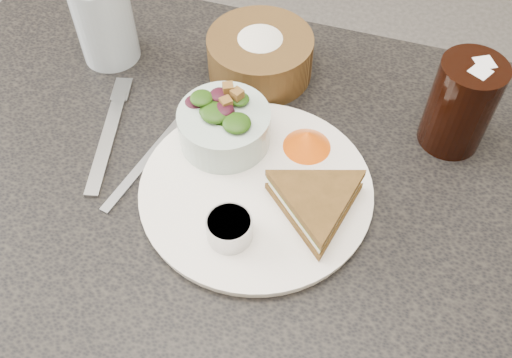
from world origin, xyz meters
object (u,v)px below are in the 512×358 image
Objects in this scene: sandwich at (316,203)px; dressing_ramekin at (229,229)px; salad_bowl at (224,122)px; cola_glass at (462,101)px; dining_table at (235,301)px; water_glass at (104,20)px; bread_basket at (260,50)px; dinner_plate at (256,190)px.

dressing_ramekin is (-0.09, -0.07, -0.00)m from sandwich.
salad_bowl is 0.31m from cola_glass.
sandwich is 0.99× the size of cola_glass.
water_glass reaches higher than dining_table.
bread_basket is at bearing 170.77° from cola_glass.
dining_table is 0.42m from dressing_ramekin.
dining_table is 8.16× the size of salad_bowl.
bread_basket reaches higher than dinner_plate.
sandwich is at bearing -9.16° from dinner_plate.
dinner_plate is 0.08m from dressing_ramekin.
dressing_ramekin is (0.06, -0.14, -0.02)m from salad_bowl.
dining_table is 6.39× the size of bread_basket.
dinner_plate is 0.29m from cola_glass.
salad_bowl is (-0.15, 0.08, 0.02)m from sandwich.
bread_basket is (-0.15, 0.23, 0.01)m from sandwich.
dining_table is 6.99× the size of sandwich.
water_glass is at bearing 148.00° from dinner_plate.
cola_glass reaches higher than dinner_plate.
dressing_ramekin is 0.39m from water_glass.
salad_bowl is (-0.06, 0.06, 0.04)m from dinner_plate.
sandwich reaches higher than dressing_ramekin.
water_glass is at bearing 137.62° from dressing_ramekin.
water_glass is (-0.29, 0.26, 0.04)m from dressing_ramekin.
salad_bowl reaches higher than dressing_ramekin.
salad_bowl is at bearing -27.79° from water_glass.
cola_glass reaches higher than sandwich.
sandwich is (0.08, -0.01, 0.03)m from dinner_plate.
cola_glass reaches higher than bread_basket.
dining_table is 0.54m from water_glass.
dining_table is at bearing -148.82° from sandwich.
dressing_ramekin is at bearing -95.35° from dinner_plate.
cola_glass is at bearing 37.39° from dinner_plate.
dining_table is 0.43m from sandwich.
sandwich is at bearing 36.63° from dressing_ramekin.
sandwich reaches higher than dining_table.
cola_glass is (0.23, 0.25, 0.04)m from dressing_ramekin.
dinner_plate is 0.09m from sandwich.
bread_basket is (-0.06, 0.22, 0.04)m from dinner_plate.
salad_bowl is at bearing -89.97° from bread_basket.
water_glass is at bearing 178.46° from cola_glass.
dinner_plate is 0.23m from bread_basket.
dinner_plate is at bearing -146.95° from sandwich.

